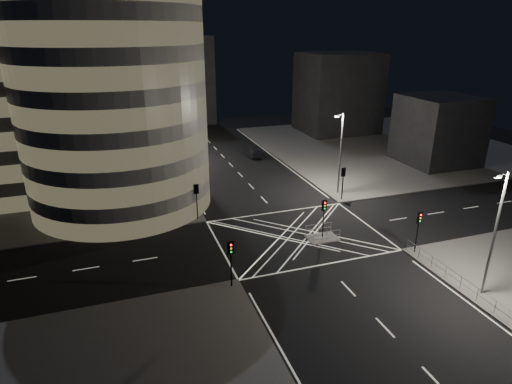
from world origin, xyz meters
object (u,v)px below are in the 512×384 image
object	(u,v)px
traffic_signal_nr	(418,224)
street_lamp_left_far	(161,126)
traffic_signal_fr	(343,178)
central_island	(322,238)
traffic_signal_island	(324,212)
street_lamp_right_far	(340,151)
street_lamp_left_near	(181,159)
sedan	(253,152)
traffic_signal_fl	(196,195)
traffic_signal_nl	(231,256)
street_lamp_right_near	(495,231)

from	to	relation	value
traffic_signal_nr	street_lamp_left_far	xyz separation A→B (m)	(-18.24, 36.80, 2.63)
traffic_signal_fr	traffic_signal_nr	xyz separation A→B (m)	(0.00, -13.60, 0.00)
central_island	traffic_signal_island	bearing A→B (deg)	0.00
traffic_signal_island	street_lamp_right_far	size ratio (longest dim) A/B	0.40
traffic_signal_nr	street_lamp_left_near	distance (m)	26.32
traffic_signal_nr	street_lamp_left_near	size ratio (longest dim) A/B	0.40
traffic_signal_island	street_lamp_right_far	world-z (taller)	street_lamp_right_far
central_island	street_lamp_left_far	xyz separation A→B (m)	(-11.44, 31.50, 5.47)
traffic_signal_island	sedan	world-z (taller)	traffic_signal_island
traffic_signal_fl	sedan	size ratio (longest dim) A/B	0.88
central_island	street_lamp_left_far	size ratio (longest dim) A/B	0.30
traffic_signal_nl	street_lamp_left_near	xyz separation A→B (m)	(-0.64, 18.80, 2.63)
traffic_signal_fr	traffic_signal_fl	bearing A→B (deg)	180.00
traffic_signal_nl	street_lamp_right_far	bearing A→B (deg)	40.91
street_lamp_right_far	traffic_signal_nr	bearing A→B (deg)	-92.30
street_lamp_right_near	traffic_signal_fl	bearing A→B (deg)	131.24
traffic_signal_island	street_lamp_left_near	size ratio (longest dim) A/B	0.40
street_lamp_right_far	street_lamp_right_near	distance (m)	23.00
traffic_signal_fl	sedan	distance (m)	25.28
traffic_signal_island	street_lamp_right_near	world-z (taller)	street_lamp_right_near
street_lamp_left_far	street_lamp_right_near	size ratio (longest dim) A/B	1.00
central_island	traffic_signal_fr	distance (m)	11.10
traffic_signal_fl	street_lamp_left_far	size ratio (longest dim) A/B	0.40
street_lamp_left_far	street_lamp_right_far	world-z (taller)	same
street_lamp_left_far	sedan	distance (m)	15.00
street_lamp_left_far	sedan	bearing A→B (deg)	-7.71
street_lamp_left_near	traffic_signal_fr	bearing A→B (deg)	-15.92
central_island	traffic_signal_fr	world-z (taller)	traffic_signal_fr
street_lamp_left_near	sedan	xyz separation A→B (m)	(14.09, 16.09, -4.79)
street_lamp_left_far	sedan	world-z (taller)	street_lamp_left_far
sedan	traffic_signal_island	bearing A→B (deg)	87.53
traffic_signal_fr	traffic_signal_nr	bearing A→B (deg)	-90.00
traffic_signal_island	sedan	size ratio (longest dim) A/B	0.88
street_lamp_right_near	street_lamp_left_far	bearing A→B (deg)	113.21
traffic_signal_nl	street_lamp_left_near	distance (m)	18.99
street_lamp_right_near	sedan	bearing A→B (deg)	96.48
traffic_signal_nr	street_lamp_right_near	xyz separation A→B (m)	(0.64, -7.20, 2.63)
street_lamp_left_far	street_lamp_right_far	distance (m)	28.23
traffic_signal_nl	street_lamp_right_near	xyz separation A→B (m)	(18.24, -7.20, 2.63)
street_lamp_left_near	traffic_signal_island	bearing A→B (deg)	-49.73
street_lamp_left_far	street_lamp_right_far	size ratio (longest dim) A/B	1.00
traffic_signal_nl	sedan	bearing A→B (deg)	68.92
central_island	street_lamp_right_far	xyz separation A→B (m)	(7.44, 10.50, 5.47)
traffic_signal_fl	traffic_signal_island	bearing A→B (deg)	-37.54
street_lamp_left_near	street_lamp_right_near	size ratio (longest dim) A/B	1.00
traffic_signal_nl	traffic_signal_nr	bearing A→B (deg)	0.00
traffic_signal_island	street_lamp_right_far	distance (m)	13.13
central_island	sedan	xyz separation A→B (m)	(2.65, 29.59, 0.68)
sedan	street_lamp_left_far	bearing A→B (deg)	-5.06
street_lamp_right_far	sedan	bearing A→B (deg)	104.07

